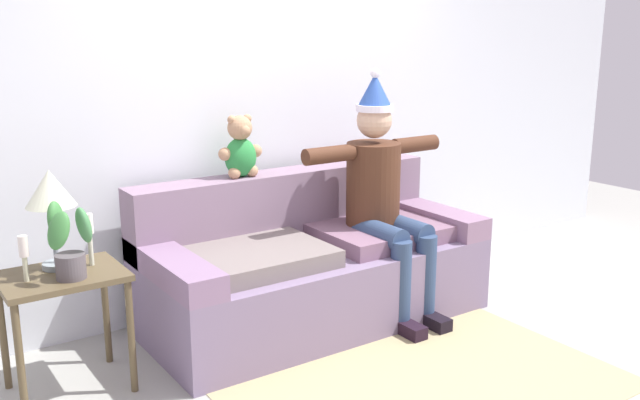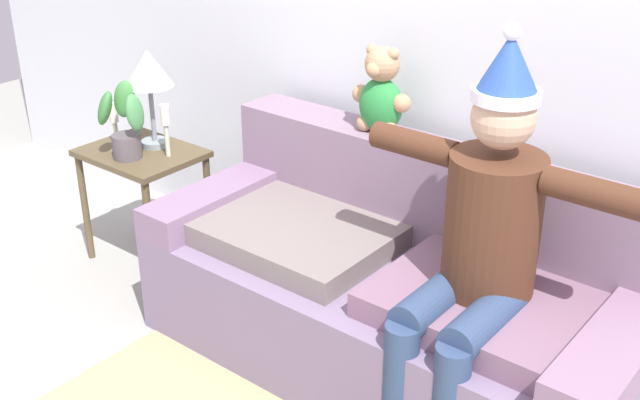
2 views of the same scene
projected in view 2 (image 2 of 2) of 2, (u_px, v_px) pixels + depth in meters
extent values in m
cube|color=silver|center=(482.00, 27.00, 3.26)|extent=(7.00, 0.10, 2.70)
cube|color=slate|center=(390.00, 319.00, 3.32)|extent=(2.08, 0.93, 0.46)
cube|color=gray|center=(440.00, 195.00, 3.37)|extent=(2.08, 0.24, 0.43)
cube|color=gray|center=(228.00, 195.00, 3.72)|extent=(0.22, 0.93, 0.14)
cube|color=gray|center=(624.00, 342.00, 2.66)|extent=(0.22, 0.93, 0.14)
cube|color=slate|center=(296.00, 231.00, 3.43)|extent=(0.83, 0.65, 0.10)
cube|color=slate|center=(492.00, 306.00, 2.90)|extent=(0.83, 0.65, 0.10)
cylinder|color=#4B2B1B|center=(492.00, 224.00, 2.81)|extent=(0.34, 0.34, 0.52)
sphere|color=tan|center=(504.00, 117.00, 2.64)|extent=(0.22, 0.22, 0.22)
cylinder|color=white|center=(506.00, 95.00, 2.61)|extent=(0.23, 0.23, 0.04)
cone|color=#294CA0|center=(509.00, 62.00, 2.56)|extent=(0.21, 0.21, 0.20)
sphere|color=white|center=(513.00, 32.00, 2.52)|extent=(0.06, 0.06, 0.06)
cylinder|color=navy|center=(434.00, 301.00, 2.84)|extent=(0.14, 0.40, 0.14)
cylinder|color=navy|center=(400.00, 391.00, 2.82)|extent=(0.13, 0.13, 0.56)
cylinder|color=navy|center=(484.00, 320.00, 2.73)|extent=(0.14, 0.40, 0.14)
cylinder|color=#4B2B1B|center=(414.00, 144.00, 2.91)|extent=(0.34, 0.10, 0.10)
cylinder|color=#4B2B1B|center=(595.00, 193.00, 2.52)|extent=(0.34, 0.10, 0.10)
ellipsoid|color=#29873C|center=(381.00, 105.00, 3.40)|extent=(0.20, 0.16, 0.24)
sphere|color=tan|center=(382.00, 64.00, 3.33)|extent=(0.15, 0.15, 0.15)
sphere|color=tan|center=(374.00, 70.00, 3.29)|extent=(0.07, 0.07, 0.07)
sphere|color=tan|center=(372.00, 50.00, 3.33)|extent=(0.05, 0.05, 0.05)
sphere|color=tan|center=(393.00, 54.00, 3.28)|extent=(0.05, 0.05, 0.05)
sphere|color=tan|center=(361.00, 94.00, 3.45)|extent=(0.08, 0.08, 0.08)
sphere|color=tan|center=(365.00, 123.00, 3.45)|extent=(0.08, 0.08, 0.08)
sphere|color=tan|center=(402.00, 103.00, 3.33)|extent=(0.08, 0.08, 0.08)
sphere|color=tan|center=(388.00, 129.00, 3.39)|extent=(0.08, 0.08, 0.08)
cube|color=brown|center=(141.00, 153.00, 3.99)|extent=(0.58, 0.45, 0.03)
cylinder|color=brown|center=(85.00, 208.00, 4.13)|extent=(0.04, 0.04, 0.59)
cylinder|color=brown|center=(151.00, 237.00, 3.84)|extent=(0.04, 0.04, 0.59)
cylinder|color=brown|center=(144.00, 184.00, 4.41)|extent=(0.04, 0.04, 0.59)
cylinder|color=brown|center=(209.00, 209.00, 4.12)|extent=(0.04, 0.04, 0.59)
cylinder|color=gray|center=(155.00, 143.00, 4.04)|extent=(0.14, 0.14, 0.03)
cylinder|color=gray|center=(152.00, 113.00, 3.97)|extent=(0.02, 0.02, 0.29)
cone|color=beige|center=(148.00, 68.00, 3.87)|extent=(0.24, 0.24, 0.18)
cylinder|color=#554E52|center=(127.00, 146.00, 3.88)|extent=(0.14, 0.14, 0.12)
ellipsoid|color=#45854B|center=(135.00, 113.00, 3.76)|extent=(0.10, 0.11, 0.19)
ellipsoid|color=#3E803D|center=(124.00, 99.00, 3.83)|extent=(0.12, 0.14, 0.20)
ellipsoid|color=#3B7C3A|center=(105.00, 108.00, 3.78)|extent=(0.17, 0.13, 0.20)
cylinder|color=beige|center=(116.00, 133.00, 4.04)|extent=(0.02, 0.02, 0.12)
cylinder|color=white|center=(114.00, 112.00, 3.99)|extent=(0.04, 0.04, 0.10)
cylinder|color=beige|center=(167.00, 140.00, 3.89)|extent=(0.02, 0.02, 0.17)
cylinder|color=white|center=(165.00, 115.00, 3.83)|extent=(0.04, 0.04, 0.10)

